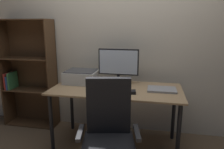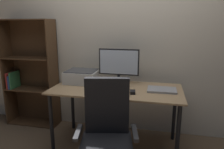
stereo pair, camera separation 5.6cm
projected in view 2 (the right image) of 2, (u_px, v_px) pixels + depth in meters
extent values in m
plane|color=brown|center=(116.00, 145.00, 2.64)|extent=(12.00, 12.00, 0.00)
cube|color=beige|center=(125.00, 37.00, 2.85)|extent=(6.40, 0.10, 2.60)
cube|color=tan|center=(116.00, 89.00, 2.48)|extent=(1.51, 0.73, 0.02)
cylinder|color=black|center=(51.00, 124.00, 2.42)|extent=(0.04, 0.04, 0.72)
cylinder|color=black|center=(178.00, 138.00, 2.12)|extent=(0.04, 0.04, 0.72)
cylinder|color=black|center=(73.00, 105.00, 3.00)|extent=(0.04, 0.04, 0.72)
cylinder|color=black|center=(174.00, 114.00, 2.70)|extent=(0.04, 0.04, 0.72)
cylinder|color=black|center=(119.00, 83.00, 2.69)|extent=(0.20, 0.20, 0.01)
cylinder|color=black|center=(119.00, 79.00, 2.68)|extent=(0.04, 0.04, 0.10)
cube|color=black|center=(119.00, 62.00, 2.63)|extent=(0.50, 0.03, 0.33)
cube|color=silver|center=(119.00, 62.00, 2.61)|extent=(0.47, 0.01, 0.30)
cube|color=silver|center=(112.00, 92.00, 2.32)|extent=(0.29, 0.12, 0.02)
cube|color=black|center=(133.00, 92.00, 2.28)|extent=(0.07, 0.10, 0.03)
cylinder|color=black|center=(124.00, 85.00, 2.44)|extent=(0.08, 0.08, 0.09)
cube|color=black|center=(127.00, 85.00, 2.43)|extent=(0.02, 0.01, 0.05)
cube|color=#99999E|center=(162.00, 90.00, 2.38)|extent=(0.32, 0.23, 0.02)
cube|color=silver|center=(82.00, 77.00, 2.72)|extent=(0.40, 0.34, 0.15)
cube|color=#424244|center=(82.00, 71.00, 2.70)|extent=(0.37, 0.31, 0.01)
cube|color=black|center=(106.00, 148.00, 1.78)|extent=(0.52, 0.52, 0.08)
cube|color=black|center=(107.00, 105.00, 1.92)|extent=(0.41, 0.15, 0.52)
cube|color=#232326|center=(78.00, 132.00, 1.78)|extent=(0.09, 0.26, 0.03)
cube|color=#232326|center=(135.00, 133.00, 1.77)|extent=(0.09, 0.26, 0.03)
cube|color=#4C331E|center=(8.00, 73.00, 3.15)|extent=(0.02, 0.28, 1.54)
cube|color=#4C331E|center=(54.00, 75.00, 2.99)|extent=(0.02, 0.28, 1.54)
cube|color=#4C331E|center=(35.00, 72.00, 3.19)|extent=(0.76, 0.01, 1.54)
cube|color=#4C331E|center=(35.00, 122.00, 3.24)|extent=(0.73, 0.26, 0.02)
cube|color=#4C331E|center=(32.00, 89.00, 3.12)|extent=(0.73, 0.26, 0.02)
cube|color=#4C331E|center=(29.00, 58.00, 3.01)|extent=(0.73, 0.26, 0.02)
cube|color=#4C331E|center=(25.00, 20.00, 2.89)|extent=(0.73, 0.26, 0.02)
cube|color=#B22D28|center=(11.00, 80.00, 3.15)|extent=(0.02, 0.22, 0.23)
cube|color=#28478C|center=(13.00, 81.00, 3.15)|extent=(0.03, 0.22, 0.19)
cube|color=#337242|center=(15.00, 80.00, 3.14)|extent=(0.02, 0.22, 0.25)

